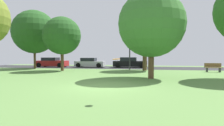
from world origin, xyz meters
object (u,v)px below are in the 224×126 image
object	(u,v)px
birch_tree_lone	(34,32)
parked_car_red	(52,63)
maple_tree_far	(151,24)
parked_car_silver	(90,63)
street_lamp_post	(130,51)
park_bench	(213,67)
oak_tree_right	(62,36)
frisbee_disc	(116,59)
parked_car_black	(130,63)
oak_tree_left	(145,33)

from	to	relation	value
birch_tree_lone	parked_car_red	size ratio (longest dim) A/B	1.64
birch_tree_lone	maple_tree_far	bearing A→B (deg)	-28.94
parked_car_silver	street_lamp_post	distance (m)	7.28
birch_tree_lone	park_bench	size ratio (longest dim) A/B	4.65
parked_car_red	oak_tree_right	bearing A→B (deg)	-53.53
maple_tree_far	parked_car_red	size ratio (longest dim) A/B	1.40
frisbee_disc	park_bench	bearing A→B (deg)	60.91
park_bench	parked_car_silver	bearing A→B (deg)	-19.63
park_bench	parked_car_red	bearing A→B (deg)	-13.42
maple_tree_far	parked_car_silver	distance (m)	14.72
parked_car_red	birch_tree_lone	bearing A→B (deg)	-99.96
frisbee_disc	parked_car_silver	distance (m)	20.23
frisbee_disc	street_lamp_post	world-z (taller)	street_lamp_post
oak_tree_right	parked_car_red	size ratio (longest dim) A/B	1.29
parked_car_red	parked_car_black	world-z (taller)	parked_car_black
oak_tree_left	parked_car_silver	distance (m)	9.63
parked_car_silver	park_bench	bearing A→B (deg)	-19.63
maple_tree_far	street_lamp_post	distance (m)	8.42
birch_tree_lone	maple_tree_far	distance (m)	16.61
birch_tree_lone	frisbee_disc	world-z (taller)	birch_tree_lone
park_bench	street_lamp_post	distance (m)	8.86
oak_tree_right	parked_car_red	world-z (taller)	oak_tree_right
frisbee_disc	parked_car_red	size ratio (longest dim) A/B	0.07
oak_tree_right	oak_tree_left	xyz separation A→B (m)	(8.83, 2.05, 0.36)
oak_tree_left	street_lamp_post	size ratio (longest dim) A/B	1.40
park_bench	street_lamp_post	bearing A→B (deg)	-9.38
parked_car_black	street_lamp_post	distance (m)	4.45
oak_tree_right	maple_tree_far	xyz separation A→B (m)	(9.37, -5.15, 0.14)
birch_tree_lone	parked_car_silver	world-z (taller)	birch_tree_lone
maple_tree_far	frisbee_disc	distance (m)	7.80
birch_tree_lone	parked_car_black	size ratio (longest dim) A/B	1.62
frisbee_disc	parked_car_red	distance (m)	22.49
frisbee_disc	parked_car_black	size ratio (longest dim) A/B	0.07
street_lamp_post	frisbee_disc	bearing A→B (deg)	-86.69
birch_tree_lone	street_lamp_post	world-z (taller)	birch_tree_lone
birch_tree_lone	oak_tree_right	world-z (taller)	birch_tree_lone
oak_tree_left	frisbee_disc	world-z (taller)	oak_tree_left
oak_tree_right	street_lamp_post	size ratio (longest dim) A/B	1.30
oak_tree_right	oak_tree_left	size ratio (longest dim) A/B	0.93
oak_tree_right	maple_tree_far	world-z (taller)	maple_tree_far
park_bench	parked_car_black	bearing A→B (deg)	-31.97
maple_tree_far	oak_tree_right	bearing A→B (deg)	151.22
parked_car_silver	street_lamp_post	size ratio (longest dim) A/B	0.93
street_lamp_post	oak_tree_right	bearing A→B (deg)	-158.64
oak_tree_right	frisbee_disc	distance (m)	14.95
frisbee_disc	maple_tree_far	bearing A→B (deg)	79.21
parked_car_black	street_lamp_post	xyz separation A→B (m)	(0.34, -4.14, 1.59)
oak_tree_right	street_lamp_post	bearing A→B (deg)	21.36
maple_tree_far	parked_car_silver	world-z (taller)	maple_tree_far
street_lamp_post	parked_car_silver	bearing A→B (deg)	147.79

